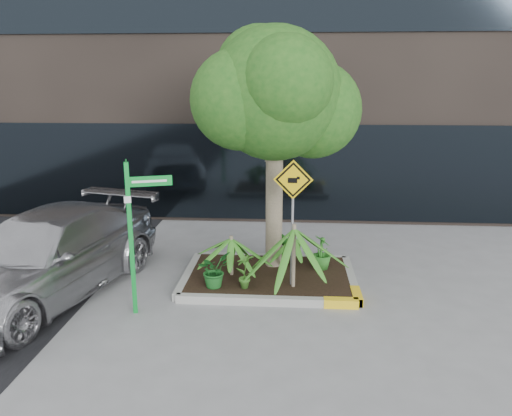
# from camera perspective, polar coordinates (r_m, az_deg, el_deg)

# --- Properties ---
(ground) EXTENTS (80.00, 80.00, 0.00)m
(ground) POSITION_cam_1_polar(r_m,az_deg,el_deg) (9.65, 0.21, -8.94)
(ground) COLOR gray
(ground) RESTS_ON ground
(planter) EXTENTS (3.35, 2.36, 0.15)m
(planter) POSITION_cam_1_polar(r_m,az_deg,el_deg) (9.85, 1.68, -7.81)
(planter) COLOR #9E9E99
(planter) RESTS_ON ground
(tree) EXTENTS (3.26, 2.90, 4.90)m
(tree) POSITION_cam_1_polar(r_m,az_deg,el_deg) (9.68, 2.19, 12.91)
(tree) COLOR gray
(tree) RESTS_ON ground
(palm_front) EXTENTS (1.33, 1.33, 1.48)m
(palm_front) POSITION_cam_1_polar(r_m,az_deg,el_deg) (8.93, 4.39, -2.34)
(palm_front) COLOR gray
(palm_front) RESTS_ON ground
(palm_left) EXTENTS (0.89, 0.89, 0.98)m
(palm_left) POSITION_cam_1_polar(r_m,az_deg,el_deg) (9.57, -2.86, -3.51)
(palm_left) COLOR gray
(palm_left) RESTS_ON ground
(palm_back) EXTENTS (0.71, 0.71, 0.79)m
(palm_back) POSITION_cam_1_polar(r_m,az_deg,el_deg) (10.14, 4.32, -3.38)
(palm_back) COLOR gray
(palm_back) RESTS_ON ground
(parked_car) EXTENTS (3.38, 5.58, 1.51)m
(parked_car) POSITION_cam_1_polar(r_m,az_deg,el_deg) (9.79, -22.93, -5.05)
(parked_car) COLOR #B3B2B7
(parked_car) RESTS_ON ground
(shrub_a) EXTENTS (0.77, 0.77, 0.64)m
(shrub_a) POSITION_cam_1_polar(r_m,az_deg,el_deg) (9.19, -4.86, -7.07)
(shrub_a) COLOR #19571E
(shrub_a) RESTS_ON planter
(shrub_b) EXTENTS (0.48, 0.48, 0.69)m
(shrub_b) POSITION_cam_1_polar(r_m,az_deg,el_deg) (10.09, 7.54, -5.02)
(shrub_b) COLOR #286E21
(shrub_b) RESTS_ON planter
(shrub_c) EXTENTS (0.49, 0.49, 0.67)m
(shrub_c) POSITION_cam_1_polar(r_m,az_deg,el_deg) (9.09, -1.27, -7.14)
(shrub_c) COLOR #397524
(shrub_c) RESTS_ON planter
(shrub_d) EXTENTS (0.46, 0.46, 0.68)m
(shrub_d) POSITION_cam_1_polar(r_m,az_deg,el_deg) (10.28, 3.29, -4.57)
(shrub_d) COLOR #1D5E1B
(shrub_d) RESTS_ON planter
(street_sign_post) EXTENTS (0.91, 0.74, 2.58)m
(street_sign_post) POSITION_cam_1_polar(r_m,az_deg,el_deg) (8.38, -13.89, -1.48)
(street_sign_post) COLOR #0D912E
(street_sign_post) RESTS_ON ground
(cattle_sign) EXTENTS (0.71, 0.34, 2.31)m
(cattle_sign) POSITION_cam_1_polar(r_m,az_deg,el_deg) (9.00, 4.23, 0.80)
(cattle_sign) COLOR slate
(cattle_sign) RESTS_ON ground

